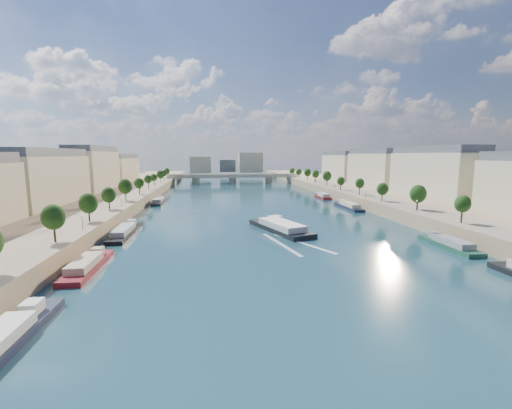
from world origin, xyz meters
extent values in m
plane|color=#0B2832|center=(0.00, 100.00, 0.00)|extent=(700.00, 700.00, 0.00)
cube|color=#9E8460|center=(-72.00, 100.00, 2.50)|extent=(44.00, 520.00, 5.00)
cube|color=#9E8460|center=(72.00, 100.00, 2.50)|extent=(44.00, 520.00, 5.00)
cube|color=gray|center=(-57.00, 100.00, 5.05)|extent=(14.00, 520.00, 0.10)
cube|color=gray|center=(57.00, 100.00, 5.05)|extent=(14.00, 520.00, 0.10)
cylinder|color=#382B1E|center=(-55.00, 18.00, 6.91)|extent=(0.50, 0.50, 3.82)
ellipsoid|color=black|center=(-55.00, 18.00, 10.50)|extent=(4.80, 4.80, 5.52)
cylinder|color=#382B1E|center=(-55.00, 42.00, 6.91)|extent=(0.50, 0.50, 3.82)
ellipsoid|color=black|center=(-55.00, 42.00, 10.50)|extent=(4.80, 4.80, 5.52)
cylinder|color=#382B1E|center=(-55.00, 66.00, 6.91)|extent=(0.50, 0.50, 3.82)
ellipsoid|color=black|center=(-55.00, 66.00, 10.50)|extent=(4.80, 4.80, 5.52)
cylinder|color=#382B1E|center=(-55.00, 90.00, 6.91)|extent=(0.50, 0.50, 3.82)
ellipsoid|color=black|center=(-55.00, 90.00, 10.50)|extent=(4.80, 4.80, 5.52)
cylinder|color=#382B1E|center=(-55.00, 114.00, 6.91)|extent=(0.50, 0.50, 3.82)
ellipsoid|color=black|center=(-55.00, 114.00, 10.50)|extent=(4.80, 4.80, 5.52)
cylinder|color=#382B1E|center=(-55.00, 138.00, 6.91)|extent=(0.50, 0.50, 3.82)
ellipsoid|color=black|center=(-55.00, 138.00, 10.50)|extent=(4.80, 4.80, 5.52)
cylinder|color=#382B1E|center=(-55.00, 162.00, 6.91)|extent=(0.50, 0.50, 3.82)
ellipsoid|color=black|center=(-55.00, 162.00, 10.50)|extent=(4.80, 4.80, 5.52)
cylinder|color=#382B1E|center=(-55.00, 186.00, 6.91)|extent=(0.50, 0.50, 3.82)
ellipsoid|color=black|center=(-55.00, 186.00, 10.50)|extent=(4.80, 4.80, 5.52)
cylinder|color=#382B1E|center=(-55.00, 210.00, 6.91)|extent=(0.50, 0.50, 3.82)
ellipsoid|color=black|center=(-55.00, 210.00, 10.50)|extent=(4.80, 4.80, 5.52)
cylinder|color=#382B1E|center=(-55.00, 234.00, 6.91)|extent=(0.50, 0.50, 3.82)
ellipsoid|color=black|center=(-55.00, 234.00, 10.50)|extent=(4.80, 4.80, 5.52)
cylinder|color=#382B1E|center=(55.00, 26.00, 6.91)|extent=(0.50, 0.50, 3.82)
ellipsoid|color=black|center=(55.00, 26.00, 10.50)|extent=(4.80, 4.80, 5.52)
cylinder|color=#382B1E|center=(55.00, 50.00, 6.91)|extent=(0.50, 0.50, 3.82)
ellipsoid|color=black|center=(55.00, 50.00, 10.50)|extent=(4.80, 4.80, 5.52)
cylinder|color=#382B1E|center=(55.00, 74.00, 6.91)|extent=(0.50, 0.50, 3.82)
ellipsoid|color=black|center=(55.00, 74.00, 10.50)|extent=(4.80, 4.80, 5.52)
cylinder|color=#382B1E|center=(55.00, 98.00, 6.91)|extent=(0.50, 0.50, 3.82)
ellipsoid|color=black|center=(55.00, 98.00, 10.50)|extent=(4.80, 4.80, 5.52)
cylinder|color=#382B1E|center=(55.00, 122.00, 6.91)|extent=(0.50, 0.50, 3.82)
ellipsoid|color=black|center=(55.00, 122.00, 10.50)|extent=(4.80, 4.80, 5.52)
cylinder|color=#382B1E|center=(55.00, 146.00, 6.91)|extent=(0.50, 0.50, 3.82)
ellipsoid|color=black|center=(55.00, 146.00, 10.50)|extent=(4.80, 4.80, 5.52)
cylinder|color=#382B1E|center=(55.00, 170.00, 6.91)|extent=(0.50, 0.50, 3.82)
ellipsoid|color=black|center=(55.00, 170.00, 10.50)|extent=(4.80, 4.80, 5.52)
cylinder|color=#382B1E|center=(55.00, 194.00, 6.91)|extent=(0.50, 0.50, 3.82)
ellipsoid|color=black|center=(55.00, 194.00, 10.50)|extent=(4.80, 4.80, 5.52)
cylinder|color=#382B1E|center=(55.00, 218.00, 6.91)|extent=(0.50, 0.50, 3.82)
ellipsoid|color=black|center=(55.00, 218.00, 10.50)|extent=(4.80, 4.80, 5.52)
cylinder|color=#382B1E|center=(55.00, 242.00, 6.91)|extent=(0.50, 0.50, 3.82)
ellipsoid|color=black|center=(55.00, 242.00, 10.50)|extent=(4.80, 4.80, 5.52)
cylinder|color=black|center=(-52.50, 30.00, 7.00)|extent=(0.14, 0.14, 4.00)
sphere|color=#FFE5B2|center=(-52.50, 30.00, 9.10)|extent=(0.36, 0.36, 0.36)
cylinder|color=black|center=(-52.50, 70.00, 7.00)|extent=(0.14, 0.14, 4.00)
sphere|color=#FFE5B2|center=(-52.50, 70.00, 9.10)|extent=(0.36, 0.36, 0.36)
cylinder|color=black|center=(-52.50, 110.00, 7.00)|extent=(0.14, 0.14, 4.00)
sphere|color=#FFE5B2|center=(-52.50, 110.00, 9.10)|extent=(0.36, 0.36, 0.36)
cylinder|color=black|center=(-52.50, 150.00, 7.00)|extent=(0.14, 0.14, 4.00)
sphere|color=#FFE5B2|center=(-52.50, 150.00, 9.10)|extent=(0.36, 0.36, 0.36)
cylinder|color=black|center=(-52.50, 190.00, 7.00)|extent=(0.14, 0.14, 4.00)
sphere|color=#FFE5B2|center=(-52.50, 190.00, 9.10)|extent=(0.36, 0.36, 0.36)
cylinder|color=black|center=(52.50, 45.00, 7.00)|extent=(0.14, 0.14, 4.00)
sphere|color=#FFE5B2|center=(52.50, 45.00, 9.10)|extent=(0.36, 0.36, 0.36)
cylinder|color=black|center=(52.50, 85.00, 7.00)|extent=(0.14, 0.14, 4.00)
sphere|color=#FFE5B2|center=(52.50, 85.00, 9.10)|extent=(0.36, 0.36, 0.36)
cylinder|color=black|center=(52.50, 125.00, 7.00)|extent=(0.14, 0.14, 4.00)
sphere|color=#FFE5B2|center=(52.50, 125.00, 9.10)|extent=(0.36, 0.36, 0.36)
cylinder|color=black|center=(52.50, 165.00, 7.00)|extent=(0.14, 0.14, 4.00)
sphere|color=#FFE5B2|center=(52.50, 165.00, 9.10)|extent=(0.36, 0.36, 0.36)
cylinder|color=black|center=(52.50, 205.00, 7.00)|extent=(0.14, 0.14, 4.00)
sphere|color=#FFE5B2|center=(52.50, 205.00, 9.10)|extent=(0.36, 0.36, 0.36)
cube|color=beige|center=(-85.00, 83.00, 15.00)|extent=(16.00, 52.00, 20.00)
cube|color=#474C54|center=(-85.00, 83.00, 26.60)|extent=(14.72, 50.44, 3.20)
cube|color=beige|center=(-85.00, 141.00, 15.00)|extent=(16.00, 52.00, 20.00)
cube|color=#474C54|center=(-85.00, 141.00, 26.60)|extent=(14.72, 50.44, 3.20)
cube|color=beige|center=(-85.00, 199.00, 15.00)|extent=(16.00, 52.00, 20.00)
cube|color=#474C54|center=(-85.00, 199.00, 26.60)|extent=(14.72, 50.44, 3.20)
cube|color=beige|center=(85.00, 83.00, 15.00)|extent=(16.00, 52.00, 20.00)
cube|color=#474C54|center=(85.00, 83.00, 26.60)|extent=(14.72, 50.44, 3.20)
cube|color=beige|center=(85.00, 141.00, 15.00)|extent=(16.00, 52.00, 20.00)
cube|color=#474C54|center=(85.00, 141.00, 26.60)|extent=(14.72, 50.44, 3.20)
cube|color=beige|center=(85.00, 199.00, 15.00)|extent=(16.00, 52.00, 20.00)
cube|color=#474C54|center=(85.00, 199.00, 26.60)|extent=(14.72, 50.44, 3.20)
cube|color=beige|center=(-30.00, 310.00, 14.00)|extent=(22.00, 18.00, 18.00)
cube|color=beige|center=(25.00, 320.00, 16.00)|extent=(26.00, 20.00, 22.00)
cube|color=#474C54|center=(0.00, 335.00, 12.00)|extent=(18.00, 16.00, 14.00)
cube|color=#C1B79E|center=(0.00, 234.70, 6.20)|extent=(112.00, 11.00, 2.20)
cube|color=#C1B79E|center=(0.00, 229.70, 7.70)|extent=(112.00, 0.80, 0.90)
cube|color=#C1B79E|center=(0.00, 239.70, 7.70)|extent=(112.00, 0.80, 0.90)
cylinder|color=#C1B79E|center=(-32.00, 234.70, 2.50)|extent=(6.40, 6.40, 5.00)
cylinder|color=#C1B79E|center=(0.00, 234.70, 2.50)|extent=(6.40, 6.40, 5.00)
cylinder|color=#C1B79E|center=(32.00, 234.70, 2.50)|extent=(6.40, 6.40, 5.00)
cube|color=#C1B79E|center=(-52.00, 234.70, 2.50)|extent=(6.00, 12.00, 5.00)
cube|color=#C1B79E|center=(52.00, 234.70, 2.50)|extent=(6.00, 12.00, 5.00)
cube|color=black|center=(4.13, 44.68, 0.46)|extent=(17.82, 30.88, 2.12)
cube|color=silver|center=(4.13, 42.30, 2.48)|extent=(12.95, 20.55, 1.91)
cube|color=silver|center=(4.13, 53.60, 2.42)|extent=(5.19, 4.77, 1.80)
cube|color=silver|center=(0.93, 27.68, 0.02)|extent=(6.68, 25.66, 0.04)
cube|color=silver|center=(7.33, 27.68, 0.02)|extent=(12.57, 23.85, 0.04)
cube|color=#181F35|center=(-45.50, -19.42, 0.30)|extent=(5.00, 26.32, 1.80)
cube|color=silver|center=(-45.50, -11.52, 2.10)|extent=(2.50, 3.16, 1.80)
cube|color=maroon|center=(-45.50, 12.19, 0.30)|extent=(5.00, 22.61, 1.80)
cube|color=tan|center=(-45.50, 10.38, 2.00)|extent=(4.10, 12.44, 1.60)
cube|color=tan|center=(-45.50, 18.97, 2.10)|extent=(2.50, 2.71, 1.80)
cube|color=black|center=(-45.50, 45.66, 0.30)|extent=(5.00, 28.26, 1.80)
cube|color=#A3A8AE|center=(-45.50, 43.40, 2.00)|extent=(4.10, 15.54, 1.60)
cube|color=#A3A8AE|center=(-45.50, 54.13, 2.10)|extent=(2.50, 3.39, 1.80)
cube|color=black|center=(-45.50, 115.55, 0.30)|extent=(5.00, 21.40, 1.80)
cube|color=gray|center=(-45.50, 113.84, 2.00)|extent=(4.10, 11.77, 1.60)
cube|color=gray|center=(-45.50, 121.97, 2.10)|extent=(2.50, 2.57, 1.80)
cube|color=#1D4839|center=(45.50, 18.19, 0.30)|extent=(5.00, 20.85, 1.80)
cube|color=gray|center=(45.50, 16.52, 2.00)|extent=(4.10, 11.47, 1.60)
cube|color=gray|center=(45.50, 24.44, 2.10)|extent=(2.50, 2.50, 1.80)
cube|color=#161D30|center=(45.50, 87.53, 0.30)|extent=(5.00, 25.54, 1.80)
cube|color=beige|center=(45.50, 85.49, 2.00)|extent=(4.10, 14.05, 1.60)
cube|color=beige|center=(45.50, 95.19, 2.10)|extent=(2.50, 3.07, 1.80)
cube|color=maroon|center=(45.50, 125.40, 0.30)|extent=(5.00, 17.46, 1.80)
cube|color=silver|center=(45.50, 124.01, 2.00)|extent=(4.10, 9.60, 1.60)
cube|color=silver|center=(45.50, 130.64, 2.10)|extent=(2.50, 2.09, 1.80)
camera|label=1|loc=(-17.97, -64.51, 25.05)|focal=24.00mm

